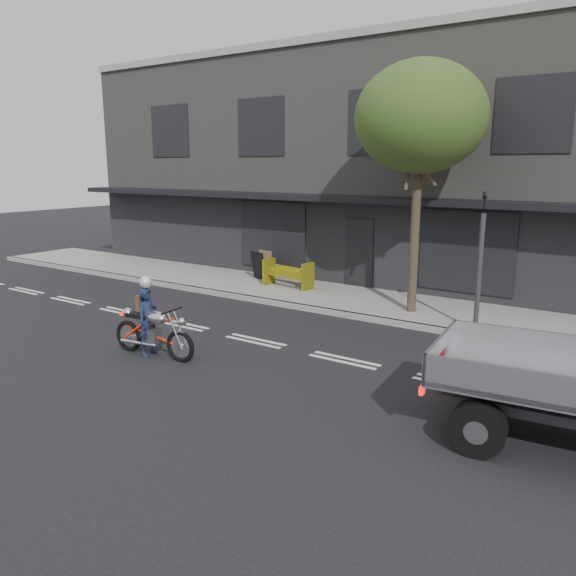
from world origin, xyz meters
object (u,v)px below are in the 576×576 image
(traffic_light_pole, at_px, (479,270))
(sandwich_board, at_px, (259,266))
(rider, at_px, (148,322))
(construction_barrier, at_px, (284,275))
(motorcycle, at_px, (153,330))
(street_tree, at_px, (420,118))

(traffic_light_pole, xyz_separation_m, sandwich_board, (-8.10, 1.93, -1.01))
(rider, xyz_separation_m, construction_barrier, (-1.00, 6.67, -0.14))
(motorcycle, height_order, sandwich_board, sandwich_board)
(motorcycle, xyz_separation_m, sandwich_board, (-2.71, 7.37, 0.06))
(rider, height_order, sandwich_board, rider)
(street_tree, relative_size, construction_barrier, 4.07)
(street_tree, relative_size, rider, 4.45)
(traffic_light_pole, relative_size, rider, 2.31)
(street_tree, xyz_separation_m, construction_barrier, (-4.55, 0.38, -4.66))
(motorcycle, bearing_deg, street_tree, 56.51)
(rider, distance_m, construction_barrier, 6.75)
(motorcycle, bearing_deg, rider, 174.92)
(street_tree, height_order, construction_barrier, street_tree)
(motorcycle, relative_size, sandwich_board, 2.23)
(construction_barrier, height_order, sandwich_board, sandwich_board)
(traffic_light_pole, height_order, construction_barrier, traffic_light_pole)
(traffic_light_pole, bearing_deg, sandwich_board, 166.60)
(motorcycle, relative_size, rider, 1.45)
(traffic_light_pole, height_order, rider, traffic_light_pole)
(street_tree, xyz_separation_m, rider, (-3.55, -6.29, -4.52))
(street_tree, distance_m, rider, 8.52)
(street_tree, height_order, sandwich_board, street_tree)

